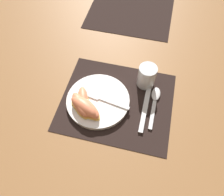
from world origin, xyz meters
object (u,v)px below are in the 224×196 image
plate (98,100)px  knife (145,109)px  fork (101,98)px  citrus_wedge_2 (84,107)px  juice_glass (147,77)px  citrus_wedge_0 (83,99)px  citrus_wedge_1 (80,105)px  citrus_wedge_3 (88,107)px  spoon (155,99)px

plate → knife: size_ratio=1.16×
knife → fork: fork is taller
fork → citrus_wedge_2: bearing=-127.9°
juice_glass → citrus_wedge_0: 0.26m
citrus_wedge_1 → citrus_wedge_2: 0.02m
plate → citrus_wedge_2: (-0.04, -0.05, 0.03)m
citrus_wedge_3 → citrus_wedge_2: bearing=-164.1°
juice_glass → knife: juice_glass is taller
knife → citrus_wedge_2: size_ratio=1.53×
citrus_wedge_0 → citrus_wedge_3: 0.04m
juice_glass → plate: bearing=-141.8°
citrus_wedge_0 → citrus_wedge_2: citrus_wedge_2 is taller
spoon → citrus_wedge_2: bearing=-155.5°
juice_glass → citrus_wedge_3: (-0.19, -0.18, -0.01)m
knife → citrus_wedge_3: size_ratio=1.60×
spoon → citrus_wedge_2: size_ratio=1.36×
juice_glass → spoon: 0.09m
citrus_wedge_0 → citrus_wedge_1: citrus_wedge_1 is taller
knife → citrus_wedge_1: citrus_wedge_1 is taller
juice_glass → fork: size_ratio=0.48×
citrus_wedge_1 → citrus_wedge_2: (0.02, -0.01, 0.00)m
fork → citrus_wedge_2: citrus_wedge_2 is taller
juice_glass → citrus_wedge_0: size_ratio=0.84×
citrus_wedge_2 → citrus_wedge_3: 0.01m
citrus_wedge_3 → knife: bearing=15.9°
juice_glass → citrus_wedge_0: juice_glass is taller
spoon → citrus_wedge_3: bearing=-155.1°
plate → fork: 0.02m
plate → citrus_wedge_2: citrus_wedge_2 is taller
spoon → citrus_wedge_3: citrus_wedge_3 is taller
citrus_wedge_2 → citrus_wedge_3: bearing=15.9°
plate → citrus_wedge_1: size_ratio=2.09×
knife → citrus_wedge_3: bearing=-164.1°
plate → citrus_wedge_3: 0.06m
plate → citrus_wedge_3: (-0.02, -0.05, 0.02)m
plate → fork: fork is taller
plate → juice_glass: (0.16, 0.13, 0.03)m
citrus_wedge_0 → knife: bearing=6.3°
spoon → fork: size_ratio=0.93×
citrus_wedge_2 → fork: bearing=52.1°
knife → citrus_wedge_3: (-0.20, -0.06, 0.03)m
spoon → citrus_wedge_1: (-0.26, -0.11, 0.03)m
juice_glass → citrus_wedge_0: bearing=-145.7°
knife → citrus_wedge_1: bearing=-166.5°
fork → citrus_wedge_2: size_ratio=1.45×
citrus_wedge_1 → juice_glass: bearing=39.4°
knife → fork: bearing=-179.4°
knife → citrus_wedge_0: size_ratio=1.83×
fork → citrus_wedge_1: citrus_wedge_1 is taller
juice_glass → fork: 0.20m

